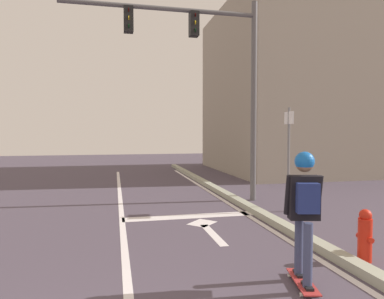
{
  "coord_description": "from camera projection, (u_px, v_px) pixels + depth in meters",
  "views": [
    {
      "loc": [
        -0.05,
        -1.29,
        1.91
      ],
      "look_at": [
        1.41,
        5.24,
        1.59
      ],
      "focal_mm": 32.44,
      "sensor_mm": 36.0,
      "label": 1
    }
  ],
  "objects": [
    {
      "name": "building_block",
      "position": [
        331.0,
        92.0,
        17.9
      ],
      "size": [
        11.6,
        8.17,
        8.05
      ],
      "primitive_type": "cube",
      "color": "gray",
      "rests_on": "ground"
    },
    {
      "name": "stop_bar",
      "position": [
        189.0,
        216.0,
        7.92
      ],
      "size": [
        3.01,
        0.4,
        0.01
      ],
      "primitive_type": "cube",
      "color": "silver",
      "rests_on": "ground"
    },
    {
      "name": "lane_arrow_head",
      "position": [
        202.0,
        223.0,
        7.35
      ],
      "size": [
        0.71,
        0.71,
        0.01
      ],
      "primitive_type": "cube",
      "rotation": [
        0.0,
        0.0,
        0.79
      ],
      "color": "silver",
      "rests_on": "ground"
    },
    {
      "name": "skater",
      "position": [
        304.0,
        200.0,
        4.25
      ],
      "size": [
        0.44,
        0.61,
        1.61
      ],
      "color": "#3D4466",
      "rests_on": "skateboard"
    },
    {
      "name": "skateboard",
      "position": [
        303.0,
        282.0,
        4.31
      ],
      "size": [
        0.39,
        0.82,
        0.07
      ],
      "color": "#AC2E2D",
      "rests_on": "ground"
    },
    {
      "name": "lane_line_curbside",
      "position": [
        251.0,
        217.0,
        7.85
      ],
      "size": [
        0.12,
        20.0,
        0.01
      ],
      "primitive_type": "cube",
      "color": "silver",
      "rests_on": "ground"
    },
    {
      "name": "lane_arrow_stem",
      "position": [
        213.0,
        234.0,
        6.52
      ],
      "size": [
        0.16,
        1.4,
        0.01
      ],
      "primitive_type": "cube",
      "color": "silver",
      "rests_on": "ground"
    },
    {
      "name": "traffic_signal_mast",
      "position": [
        206.0,
        58.0,
        9.37
      ],
      "size": [
        5.25,
        0.34,
        5.55
      ],
      "color": "#5B5A5B",
      "rests_on": "ground"
    },
    {
      "name": "street_sign_post",
      "position": [
        289.0,
        144.0,
        8.36
      ],
      "size": [
        0.06,
        0.44,
        2.52
      ],
      "color": "slate",
      "rests_on": "ground"
    },
    {
      "name": "lane_line_center",
      "position": [
        122.0,
        224.0,
        7.23
      ],
      "size": [
        0.12,
        20.0,
        0.01
      ],
      "primitive_type": "cube",
      "color": "silver",
      "rests_on": "ground"
    },
    {
      "name": "curb_strip",
      "position": [
        261.0,
        214.0,
        7.9
      ],
      "size": [
        0.24,
        24.0,
        0.14
      ],
      "primitive_type": "cube",
      "color": "#9EA08B",
      "rests_on": "ground"
    },
    {
      "name": "fire_hydrant",
      "position": [
        365.0,
        236.0,
        5.14
      ],
      "size": [
        0.2,
        0.3,
        0.79
      ],
      "color": "red",
      "rests_on": "ground"
    }
  ]
}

